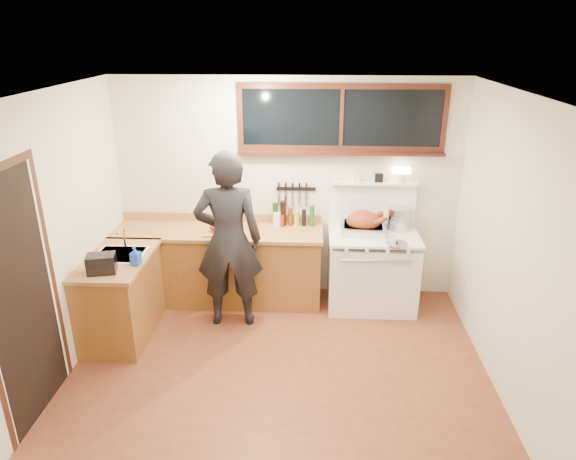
# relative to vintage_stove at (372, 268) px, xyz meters

# --- Properties ---
(ground_plane) EXTENTS (4.00, 3.50, 0.02)m
(ground_plane) POSITION_rel_vintage_stove_xyz_m (-1.00, -1.41, -0.48)
(ground_plane) COLOR brown
(room_shell) EXTENTS (4.10, 3.60, 2.65)m
(room_shell) POSITION_rel_vintage_stove_xyz_m (-1.00, -1.41, 1.18)
(room_shell) COLOR beige
(room_shell) RESTS_ON ground
(counter_back) EXTENTS (2.44, 0.64, 1.00)m
(counter_back) POSITION_rel_vintage_stove_xyz_m (-1.80, 0.04, -0.01)
(counter_back) COLOR brown
(counter_back) RESTS_ON ground
(counter_left) EXTENTS (0.64, 1.09, 0.90)m
(counter_left) POSITION_rel_vintage_stove_xyz_m (-2.70, -0.79, -0.02)
(counter_left) COLOR brown
(counter_left) RESTS_ON ground
(sink_unit) EXTENTS (0.50, 0.45, 0.37)m
(sink_unit) POSITION_rel_vintage_stove_xyz_m (-2.68, -0.71, 0.38)
(sink_unit) COLOR white
(sink_unit) RESTS_ON counter_left
(vintage_stove) EXTENTS (1.02, 0.74, 1.60)m
(vintage_stove) POSITION_rel_vintage_stove_xyz_m (0.00, 0.00, 0.00)
(vintage_stove) COLOR white
(vintage_stove) RESTS_ON ground
(back_window) EXTENTS (2.32, 0.13, 0.77)m
(back_window) POSITION_rel_vintage_stove_xyz_m (-0.40, 0.31, 1.60)
(back_window) COLOR black
(back_window) RESTS_ON room_shell
(left_doorway) EXTENTS (0.02, 1.04, 2.17)m
(left_doorway) POSITION_rel_vintage_stove_xyz_m (-2.99, -1.96, 0.62)
(left_doorway) COLOR black
(left_doorway) RESTS_ON ground
(knife_strip) EXTENTS (0.46, 0.03, 0.28)m
(knife_strip) POSITION_rel_vintage_stove_xyz_m (-0.92, 0.32, 0.84)
(knife_strip) COLOR black
(knife_strip) RESTS_ON room_shell
(man) EXTENTS (0.75, 0.53, 1.96)m
(man) POSITION_rel_vintage_stove_xyz_m (-1.59, -0.47, 0.51)
(man) COLOR black
(man) RESTS_ON ground
(soap_bottle) EXTENTS (0.10, 0.10, 0.19)m
(soap_bottle) POSITION_rel_vintage_stove_xyz_m (-2.43, -0.93, 0.53)
(soap_bottle) COLOR blue
(soap_bottle) RESTS_ON counter_left
(toaster) EXTENTS (0.30, 0.24, 0.18)m
(toaster) POSITION_rel_vintage_stove_xyz_m (-2.70, -1.12, 0.52)
(toaster) COLOR black
(toaster) RESTS_ON counter_left
(cutting_board) EXTENTS (0.40, 0.32, 0.13)m
(cutting_board) POSITION_rel_vintage_stove_xyz_m (-1.76, -0.06, 0.48)
(cutting_board) COLOR #A77542
(cutting_board) RESTS_ON counter_back
(roast_turkey) EXTENTS (0.53, 0.40, 0.26)m
(roast_turkey) POSITION_rel_vintage_stove_xyz_m (-0.12, 0.03, 0.54)
(roast_turkey) COLOR silver
(roast_turkey) RESTS_ON vintage_stove
(stockpot) EXTENTS (0.30, 0.30, 0.26)m
(stockpot) POSITION_rel_vintage_stove_xyz_m (0.29, 0.18, 0.56)
(stockpot) COLOR silver
(stockpot) RESTS_ON vintage_stove
(saucepan) EXTENTS (0.22, 0.31, 0.13)m
(saucepan) POSITION_rel_vintage_stove_xyz_m (0.09, 0.24, 0.50)
(saucepan) COLOR silver
(saucepan) RESTS_ON vintage_stove
(pot_lid) EXTENTS (0.30, 0.30, 0.04)m
(pot_lid) POSITION_rel_vintage_stove_xyz_m (0.21, -0.31, 0.44)
(pot_lid) COLOR silver
(pot_lid) RESTS_ON vintage_stove
(coffee_tin) EXTENTS (0.11, 0.10, 0.14)m
(coffee_tin) POSITION_rel_vintage_stove_xyz_m (-1.08, 0.19, 0.50)
(coffee_tin) COLOR maroon
(coffee_tin) RESTS_ON counter_back
(pitcher) EXTENTS (0.12, 0.12, 0.17)m
(pitcher) POSITION_rel_vintage_stove_xyz_m (-1.12, 0.17, 0.52)
(pitcher) COLOR white
(pitcher) RESTS_ON counter_back
(bottle_cluster) EXTENTS (0.49, 0.07, 0.30)m
(bottle_cluster) POSITION_rel_vintage_stove_xyz_m (-0.96, 0.22, 0.56)
(bottle_cluster) COLOR black
(bottle_cluster) RESTS_ON counter_back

